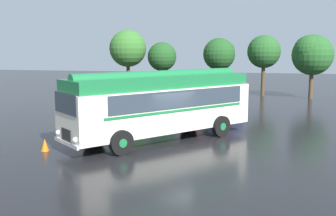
{
  "coord_description": "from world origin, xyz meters",
  "views": [
    {
      "loc": [
        4.02,
        -18.12,
        4.51
      ],
      "look_at": [
        -0.48,
        2.19,
        1.4
      ],
      "focal_mm": 42.0,
      "sensor_mm": 36.0,
      "label": 1
    }
  ],
  "objects_px": {
    "car_near_left": "(161,94)",
    "car_mid_left": "(197,95)",
    "box_van": "(228,90)",
    "vintage_bus": "(161,103)",
    "traffic_cone": "(45,145)"
  },
  "relations": [
    {
      "from": "car_mid_left",
      "to": "box_van",
      "type": "distance_m",
      "value": 2.57
    },
    {
      "from": "car_near_left",
      "to": "car_mid_left",
      "type": "height_order",
      "value": "same"
    },
    {
      "from": "car_mid_left",
      "to": "traffic_cone",
      "type": "bearing_deg",
      "value": -105.87
    },
    {
      "from": "car_mid_left",
      "to": "traffic_cone",
      "type": "xyz_separation_m",
      "value": [
        -4.52,
        -15.89,
        -0.57
      ]
    },
    {
      "from": "vintage_bus",
      "to": "box_van",
      "type": "xyz_separation_m",
      "value": [
        2.44,
        12.41,
        -0.53
      ]
    },
    {
      "from": "car_near_left",
      "to": "box_van",
      "type": "height_order",
      "value": "box_van"
    },
    {
      "from": "car_mid_left",
      "to": "traffic_cone",
      "type": "relative_size",
      "value": 7.87
    },
    {
      "from": "car_near_left",
      "to": "traffic_cone",
      "type": "xyz_separation_m",
      "value": [
        -1.58,
        -15.89,
        -0.57
      ]
    },
    {
      "from": "car_near_left",
      "to": "car_mid_left",
      "type": "xyz_separation_m",
      "value": [
        2.94,
        0.01,
        0.0
      ]
    },
    {
      "from": "car_mid_left",
      "to": "box_van",
      "type": "bearing_deg",
      "value": -5.05
    },
    {
      "from": "traffic_cone",
      "to": "box_van",
      "type": "bearing_deg",
      "value": 65.84
    },
    {
      "from": "car_near_left",
      "to": "car_mid_left",
      "type": "distance_m",
      "value": 2.94
    },
    {
      "from": "car_mid_left",
      "to": "car_near_left",
      "type": "bearing_deg",
      "value": -179.87
    },
    {
      "from": "car_near_left",
      "to": "car_mid_left",
      "type": "bearing_deg",
      "value": 0.13
    },
    {
      "from": "car_mid_left",
      "to": "vintage_bus",
      "type": "bearing_deg",
      "value": -89.68
    }
  ]
}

